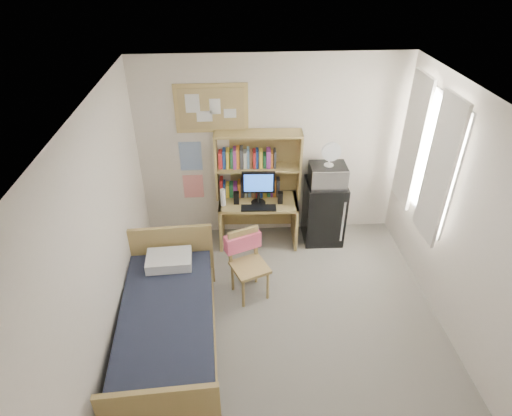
{
  "coord_description": "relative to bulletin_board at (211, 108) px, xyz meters",
  "views": [
    {
      "loc": [
        -0.56,
        -3.22,
        3.8
      ],
      "look_at": [
        -0.27,
        1.2,
        0.95
      ],
      "focal_mm": 30.0,
      "sensor_mm": 36.0,
      "label": 1
    }
  ],
  "objects": [
    {
      "name": "bulletin_board",
      "position": [
        0.0,
        0.0,
        0.0
      ],
      "size": [
        0.94,
        0.03,
        0.64
      ],
      "primitive_type": "cube",
      "color": "tan",
      "rests_on": "wall_back"
    },
    {
      "name": "speaker_right",
      "position": [
        0.88,
        -0.36,
        -1.16
      ],
      "size": [
        0.07,
        0.07,
        0.17
      ],
      "primitive_type": "cube",
      "rotation": [
        0.0,
        0.0,
        -0.05
      ],
      "color": "black",
      "rests_on": "desk"
    },
    {
      "name": "monitor",
      "position": [
        0.58,
        -0.34,
        -1.0
      ],
      "size": [
        0.44,
        0.06,
        0.47
      ],
      "primitive_type": "cube",
      "rotation": [
        0.0,
        0.0,
        -0.05
      ],
      "color": "black",
      "rests_on": "desk"
    },
    {
      "name": "water_bottle",
      "position": [
        0.1,
        -0.36,
        -1.12
      ],
      "size": [
        0.07,
        0.07,
        0.24
      ],
      "primitive_type": "cylinder",
      "rotation": [
        0.0,
        0.0,
        -0.05
      ],
      "color": "silver",
      "rests_on": "desk"
    },
    {
      "name": "desk_chair",
      "position": [
        0.4,
        -1.38,
        -1.48
      ],
      "size": [
        0.57,
        0.57,
        0.88
      ],
      "primitive_type": "cube",
      "rotation": [
        0.0,
        0.0,
        0.38
      ],
      "color": "tan",
      "rests_on": "floor"
    },
    {
      "name": "speaker_left",
      "position": [
        0.28,
        -0.33,
        -1.15
      ],
      "size": [
        0.08,
        0.08,
        0.18
      ],
      "primitive_type": "cube",
      "rotation": [
        0.0,
        0.0,
        -0.05
      ],
      "color": "black",
      "rests_on": "desk"
    },
    {
      "name": "keyboard",
      "position": [
        0.57,
        -0.48,
        -1.23
      ],
      "size": [
        0.48,
        0.17,
        0.02
      ],
      "primitive_type": "cube",
      "rotation": [
        0.0,
        0.0,
        -0.05
      ],
      "color": "black",
      "rests_on": "desk"
    },
    {
      "name": "bed",
      "position": [
        -0.5,
        -2.15,
        -1.65
      ],
      "size": [
        1.08,
        2.02,
        0.54
      ],
      "primitive_type": "cube",
      "rotation": [
        0.0,
        0.0,
        0.05
      ],
      "color": "black",
      "rests_on": "floor"
    },
    {
      "name": "desk",
      "position": [
        0.58,
        -0.28,
        -1.58
      ],
      "size": [
        1.11,
        0.6,
        0.68
      ],
      "primitive_type": "cube",
      "rotation": [
        0.0,
        0.0,
        -0.05
      ],
      "color": "tan",
      "rests_on": "floor"
    },
    {
      "name": "hoodie",
      "position": [
        0.33,
        -1.2,
        -1.24
      ],
      "size": [
        0.46,
        0.29,
        0.21
      ],
      "primitive_type": "cube",
      "rotation": [
        0.0,
        0.0,
        0.38
      ],
      "color": "#FA5F7F",
      "rests_on": "desk_chair"
    },
    {
      "name": "hutch",
      "position": [
        0.59,
        -0.13,
        -0.77
      ],
      "size": [
        1.17,
        0.35,
        0.95
      ],
      "primitive_type": "cube",
      "rotation": [
        0.0,
        0.0,
        -0.05
      ],
      "color": "tan",
      "rests_on": "desk"
    },
    {
      "name": "poster_wave",
      "position": [
        -0.32,
        0.01,
        -0.67
      ],
      "size": [
        0.3,
        0.01,
        0.42
      ],
      "primitive_type": "cube",
      "color": "#2855A2",
      "rests_on": "wall_back"
    },
    {
      "name": "desk_fan",
      "position": [
        1.52,
        -0.3,
        -0.56
      ],
      "size": [
        0.26,
        0.26,
        0.32
      ],
      "primitive_type": "cylinder",
      "rotation": [
        0.0,
        0.0,
        -0.02
      ],
      "color": "silver",
      "rests_on": "microwave"
    },
    {
      "name": "floor",
      "position": [
        0.78,
        -2.08,
        -1.93
      ],
      "size": [
        3.6,
        4.2,
        0.02
      ],
      "primitive_type": "cube",
      "color": "gray",
      "rests_on": "ground"
    },
    {
      "name": "wall_left",
      "position": [
        -1.02,
        -2.08,
        -0.62
      ],
      "size": [
        0.04,
        4.2,
        2.6
      ],
      "primitive_type": "cube",
      "color": "silver",
      "rests_on": "floor"
    },
    {
      "name": "ceiling",
      "position": [
        0.78,
        -2.08,
        0.68
      ],
      "size": [
        3.6,
        4.2,
        0.02
      ],
      "primitive_type": "cube",
      "color": "white",
      "rests_on": "wall_back"
    },
    {
      "name": "wall_right",
      "position": [
        2.58,
        -2.08,
        -0.62
      ],
      "size": [
        0.04,
        4.2,
        2.6
      ],
      "primitive_type": "cube",
      "color": "silver",
      "rests_on": "floor"
    },
    {
      "name": "microwave",
      "position": [
        1.52,
        -0.3,
        -0.86
      ],
      "size": [
        0.49,
        0.38,
        0.28
      ],
      "primitive_type": "cube",
      "rotation": [
        0.0,
        0.0,
        -0.02
      ],
      "color": "silver",
      "rests_on": "mini_fridge"
    },
    {
      "name": "mini_fridge",
      "position": [
        1.52,
        -0.28,
        -1.46
      ],
      "size": [
        0.55,
        0.55,
        0.92
      ],
      "primitive_type": "cube",
      "rotation": [
        0.0,
        0.0,
        -0.02
      ],
      "color": "black",
      "rests_on": "floor"
    },
    {
      "name": "window_unit",
      "position": [
        2.53,
        -0.88,
        -0.32
      ],
      "size": [
        0.1,
        1.4,
        1.7
      ],
      "primitive_type": "cube",
      "color": "white",
      "rests_on": "wall_right"
    },
    {
      "name": "pillow",
      "position": [
        -0.54,
        -1.4,
        -1.32
      ],
      "size": [
        0.53,
        0.39,
        0.12
      ],
      "primitive_type": "cube",
      "rotation": [
        0.0,
        0.0,
        0.05
      ],
      "color": "silver",
      "rests_on": "bed"
    },
    {
      "name": "curtain_right",
      "position": [
        2.5,
        -0.48,
        -0.32
      ],
      "size": [
        0.04,
        0.55,
        1.7
      ],
      "primitive_type": "cube",
      "color": "white",
      "rests_on": "wall_right"
    },
    {
      "name": "poster_japan",
      "position": [
        -0.32,
        0.01,
        -1.14
      ],
      "size": [
        0.28,
        0.01,
        0.36
      ],
      "primitive_type": "cube",
      "color": "red",
      "rests_on": "wall_back"
    },
    {
      "name": "curtain_left",
      "position": [
        2.5,
        -1.28,
        -0.32
      ],
      "size": [
        0.04,
        0.55,
        1.7
      ],
      "primitive_type": "cube",
      "color": "white",
      "rests_on": "wall_right"
    },
    {
      "name": "wall_back",
      "position": [
        0.78,
        0.02,
        -0.62
      ],
      "size": [
        3.6,
        0.04,
        2.6
      ],
      "primitive_type": "cube",
      "color": "silver",
      "rests_on": "floor"
    }
  ]
}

